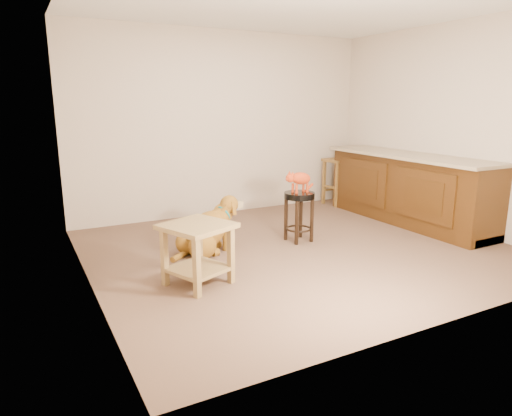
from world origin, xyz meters
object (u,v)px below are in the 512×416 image
side_table (198,245)px  golden_retriever (207,232)px  padded_stool (299,207)px  tabby_kitten (299,179)px  wood_stool (338,181)px

side_table → golden_retriever: size_ratio=0.73×
padded_stool → tabby_kitten: 0.33m
side_table → golden_retriever: golden_retriever is taller
padded_stool → side_table: size_ratio=0.82×
side_table → tabby_kitten: bearing=24.2°
padded_stool → wood_stool: (1.64, 1.36, -0.04)m
padded_stool → wood_stool: 2.13m
wood_stool → golden_retriever: wood_stool is taller
wood_stool → tabby_kitten: bearing=-140.4°
side_table → tabby_kitten: (1.52, 0.68, 0.37)m
golden_retriever → wood_stool: bearing=7.7°
side_table → tabby_kitten: 1.71m
wood_stool → side_table: bearing=-147.2°
golden_retriever → side_table: bearing=-134.3°
wood_stool → padded_stool: bearing=-140.2°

